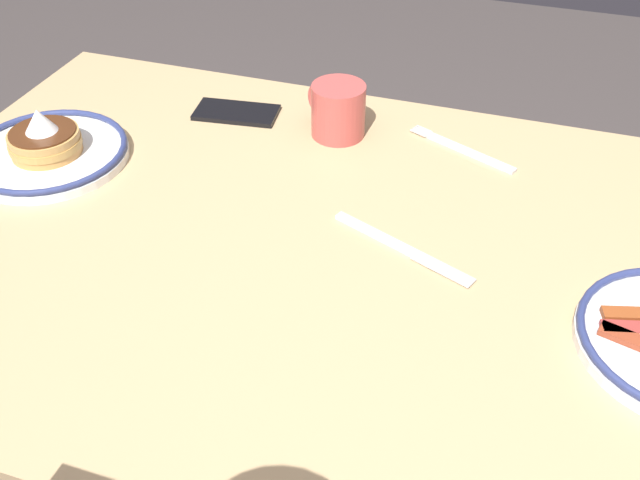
% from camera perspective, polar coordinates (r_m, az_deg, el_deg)
% --- Properties ---
extents(dining_table, '(1.47, 0.87, 0.75)m').
position_cam_1_polar(dining_table, '(1.04, 4.45, -4.74)').
color(dining_table, tan).
rests_on(dining_table, ground_plane).
extents(plate_near_main, '(0.25, 0.25, 0.09)m').
position_cam_1_polar(plate_near_main, '(1.24, -20.54, 6.65)').
color(plate_near_main, white).
rests_on(plate_near_main, dining_table).
extents(coffee_mug, '(0.11, 0.09, 0.09)m').
position_cam_1_polar(coffee_mug, '(1.22, 1.36, 10.17)').
color(coffee_mug, '#BF4C47').
rests_on(coffee_mug, dining_table).
extents(cell_phone, '(0.15, 0.09, 0.01)m').
position_cam_1_polar(cell_phone, '(1.31, -6.54, 9.86)').
color(cell_phone, black).
rests_on(cell_phone, dining_table).
extents(fork_near, '(0.19, 0.10, 0.01)m').
position_cam_1_polar(fork_near, '(1.22, 10.97, 7.01)').
color(fork_near, silver).
rests_on(fork_near, dining_table).
extents(butter_knife, '(0.21, 0.10, 0.01)m').
position_cam_1_polar(butter_knife, '(1.00, 6.40, -0.57)').
color(butter_knife, silver).
rests_on(butter_knife, dining_table).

